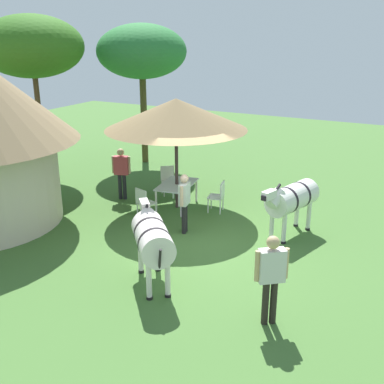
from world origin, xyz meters
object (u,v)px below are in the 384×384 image
shade_umbrella (176,114)px  patio_chair_near_lawn (168,178)px  patio_chair_east_end (144,201)px  acacia_tree_left_background (142,52)px  guest_beside_umbrella (184,198)px  patio_dining_table (177,186)px  acacia_tree_behind_hut (32,47)px  patio_chair_near_hut (219,195)px  guest_behind_table (121,169)px  zebra_by_umbrella (291,199)px  zebra_nearest_camera (152,238)px  standing_watcher (271,272)px

shade_umbrella → patio_chair_near_lawn: shade_umbrella is taller
patio_chair_east_end → acacia_tree_left_background: bearing=139.3°
shade_umbrella → guest_beside_umbrella: 2.61m
patio_dining_table → acacia_tree_behind_hut: (0.89, 6.15, 3.82)m
acacia_tree_left_background → shade_umbrella: bearing=-136.7°
patio_dining_table → patio_chair_near_hut: patio_chair_near_hut is taller
acacia_tree_left_background → guest_behind_table: bearing=-156.2°
patio_chair_near_lawn → acacia_tree_behind_hut: (-0.06, 5.30, 3.96)m
guest_behind_table → acacia_tree_behind_hut: bearing=-35.0°
zebra_by_umbrella → guest_behind_table: bearing=14.1°
guest_beside_umbrella → zebra_by_umbrella: 2.71m
acacia_tree_behind_hut → zebra_nearest_camera: bearing=-122.2°
shade_umbrella → acacia_tree_left_background: bearing=43.3°
acacia_tree_behind_hut → acacia_tree_left_background: bearing=-40.2°
zebra_nearest_camera → zebra_by_umbrella: zebra_nearest_camera is taller
patio_dining_table → guest_beside_umbrella: size_ratio=1.00×
patio_chair_near_lawn → standing_watcher: size_ratio=0.52×
guest_behind_table → zebra_by_umbrella: bearing=156.2°
patio_chair_near_hut → acacia_tree_behind_hut: acacia_tree_behind_hut is taller
patio_chair_near_lawn → zebra_nearest_camera: (-5.03, -2.58, 0.51)m
patio_chair_near_hut → acacia_tree_behind_hut: size_ratio=0.16×
guest_behind_table → acacia_tree_behind_hut: 5.64m
guest_behind_table → zebra_by_umbrella: 5.42m
patio_chair_east_end → guest_behind_table: (1.06, 1.50, 0.46)m
patio_chair_near_hut → patio_chair_east_end: bearing=121.0°
guest_behind_table → acacia_tree_left_background: 5.48m
standing_watcher → acacia_tree_behind_hut: size_ratio=0.31×
patio_chair_near_hut → acacia_tree_left_background: acacia_tree_left_background is taller
zebra_nearest_camera → acacia_tree_left_background: acacia_tree_left_background is taller
guest_behind_table → patio_chair_near_hut: bearing=166.3°
patio_chair_east_end → patio_chair_near_hut: bearing=59.0°
zebra_nearest_camera → acacia_tree_behind_hut: acacia_tree_behind_hut is taller
patio_chair_east_end → zebra_nearest_camera: 3.58m
patio_chair_near_hut → patio_chair_near_lawn: bearing=60.4°
guest_behind_table → patio_dining_table: bearing=163.7°
patio_chair_east_end → acacia_tree_left_background: acacia_tree_left_background is taller
shade_umbrella → guest_behind_table: bearing=94.9°
patio_chair_near_hut → acacia_tree_behind_hut: 8.42m
zebra_by_umbrella → acacia_tree_left_background: (4.26, 7.19, 3.25)m
guest_behind_table → zebra_by_umbrella: (-0.23, -5.41, 0.02)m
guest_beside_umbrella → zebra_nearest_camera: size_ratio=0.91×
shade_umbrella → acacia_tree_left_background: acacia_tree_left_background is taller
standing_watcher → patio_chair_near_lawn: bearing=96.1°
zebra_nearest_camera → patio_chair_east_end: bearing=84.3°
zebra_nearest_camera → guest_behind_table: bearing=90.6°
shade_umbrella → acacia_tree_left_background: size_ratio=0.77×
zebra_by_umbrella → patio_dining_table: bearing=10.3°
patio_chair_near_hut → standing_watcher: standing_watcher is taller
patio_dining_table → acacia_tree_behind_hut: acacia_tree_behind_hut is taller
patio_chair_east_end → acacia_tree_left_background: (5.08, 3.27, 3.73)m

